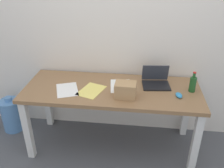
# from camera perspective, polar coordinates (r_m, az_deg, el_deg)

# --- Properties ---
(ground_plane) EXTENTS (8.00, 8.00, 0.00)m
(ground_plane) POSITION_cam_1_polar(r_m,az_deg,el_deg) (2.97, 0.00, -13.76)
(ground_plane) COLOR #515459
(back_wall) EXTENTS (5.20, 0.08, 2.60)m
(back_wall) POSITION_cam_1_polar(r_m,az_deg,el_deg) (2.71, 1.07, 13.53)
(back_wall) COLOR silver
(back_wall) RESTS_ON ground
(desk) EXTENTS (1.83, 0.71, 0.75)m
(desk) POSITION_cam_1_polar(r_m,az_deg,el_deg) (2.58, 0.00, -2.92)
(desk) COLOR olive
(desk) RESTS_ON ground
(laptop_right) EXTENTS (0.30, 0.26, 0.20)m
(laptop_right) POSITION_cam_1_polar(r_m,az_deg,el_deg) (2.62, 10.21, 0.62)
(laptop_right) COLOR black
(laptop_right) RESTS_ON desk
(beer_bottle) EXTENTS (0.07, 0.07, 0.21)m
(beer_bottle) POSITION_cam_1_polar(r_m,az_deg,el_deg) (2.57, 18.38, 0.03)
(beer_bottle) COLOR #1E5123
(beer_bottle) RESTS_ON desk
(computer_mouse) EXTENTS (0.08, 0.11, 0.03)m
(computer_mouse) POSITION_cam_1_polar(r_m,az_deg,el_deg) (2.47, 15.38, -2.53)
(computer_mouse) COLOR #338CC6
(computer_mouse) RESTS_ON desk
(cardboard_box) EXTENTS (0.21, 0.16, 0.15)m
(cardboard_box) POSITION_cam_1_polar(r_m,az_deg,el_deg) (2.35, 3.16, -1.40)
(cardboard_box) COLOR tan
(cardboard_box) RESTS_ON desk
(paper_yellow_folder) EXTENTS (0.30, 0.35, 0.00)m
(paper_yellow_folder) POSITION_cam_1_polar(r_m,az_deg,el_deg) (2.50, -4.86, -1.52)
(paper_yellow_folder) COLOR #F4E06B
(paper_yellow_folder) RESTS_ON desk
(paper_sheet_near_back) EXTENTS (0.25, 0.32, 0.00)m
(paper_sheet_near_back) POSITION_cam_1_polar(r_m,az_deg,el_deg) (2.58, 2.01, -0.44)
(paper_sheet_near_back) COLOR white
(paper_sheet_near_back) RESTS_ON desk
(paper_sheet_front_left) EXTENTS (0.30, 0.35, 0.00)m
(paper_sheet_front_left) POSITION_cam_1_polar(r_m,az_deg,el_deg) (2.54, -10.45, -1.33)
(paper_sheet_front_left) COLOR white
(paper_sheet_front_left) RESTS_ON desk
(water_cooler_jug) EXTENTS (0.25, 0.25, 0.46)m
(water_cooler_jug) POSITION_cam_1_polar(r_m,az_deg,el_deg) (3.31, -22.39, -6.65)
(water_cooler_jug) COLOR #598CC6
(water_cooler_jug) RESTS_ON ground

